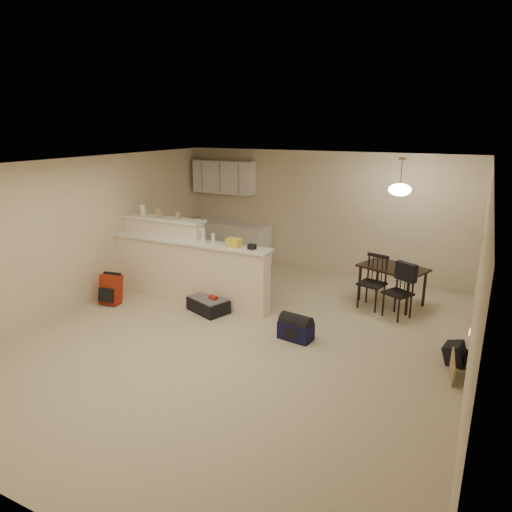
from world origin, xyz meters
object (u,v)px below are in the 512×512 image
Objects in this scene: dining_table at (393,271)px; pendant_lamp at (400,189)px; red_backpack at (111,289)px; dining_chair_near at (372,282)px; dining_chair_far at (398,292)px; suitcase at (208,305)px; navy_duffel at (296,331)px; black_daypack at (455,353)px.

pendant_lamp reaches higher than dining_table.
dining_table is 2.41× the size of red_backpack.
dining_chair_far is at bearing -10.97° from dining_chair_near.
navy_duffel is at bearing 10.43° from suitcase.
dining_table is 4.87m from red_backpack.
pendant_lamp is at bearing 18.14° from red_backpack.
dining_chair_near is 1.88× the size of navy_duffel.
navy_duffel is 2.13m from black_daypack.
dining_chair_near is 1.85m from navy_duffel.
dining_chair_far is at bearing 42.78° from suitcase.
pendant_lamp reaches higher than navy_duffel.
red_backpack is 3.39m from navy_duffel.
dining_chair_near reaches higher than suitcase.
dining_chair_far is (0.20, -0.58, -0.15)m from dining_table.
dining_chair_far is 1.32× the size of suitcase.
suitcase is at bearing 6.11° from red_backpack.
suitcase is 3.79m from black_daypack.
black_daypack is (2.11, 0.30, 0.00)m from navy_duffel.
suitcase is (-2.38, -1.38, -0.34)m from dining_chair_near.
dining_chair_near reaches higher than black_daypack.
dining_table is at bearing 0.00° from pendant_lamp.
dining_chair_near is (-0.26, -0.36, -0.13)m from dining_table.
dining_chair_near is at bearing 15.48° from red_backpack.
dining_table is at bearing 138.55° from dining_chair_far.
navy_duffel is (-0.95, -2.04, -0.45)m from dining_table.
dining_table is 2.00× the size of pendant_lamp.
black_daypack is at bearing 20.46° from suitcase.
pendant_lamp reaches higher than red_backpack.
red_backpack is at bearing -169.58° from navy_duffel.
pendant_lamp is 2.04× the size of black_daypack.
dining_chair_far is at bearing 49.85° from black_daypack.
red_backpack is 1.70× the size of black_daypack.
pendant_lamp is at bearing 72.81° from navy_duffel.
dining_chair_far is at bearing -70.68° from pendant_lamp.
dining_chair_near reaches higher than dining_chair_far.
dining_table reaches higher than red_backpack.
pendant_lamp is 1.67m from dining_chair_far.
suitcase is (-2.84, -1.17, -0.33)m from dining_chair_far.
pendant_lamp reaches higher than dining_chair_near.
pendant_lamp is 1.60m from dining_chair_near.
black_daypack is (5.49, 0.45, -0.12)m from red_backpack.
dining_chair_near reaches higher than red_backpack.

